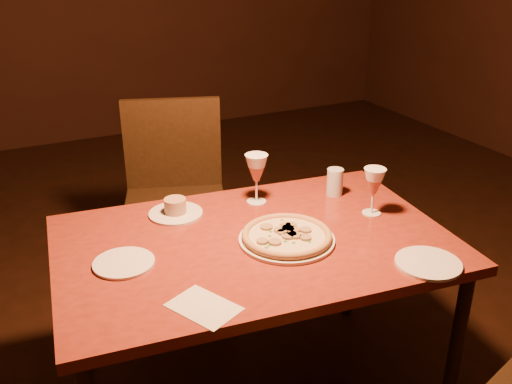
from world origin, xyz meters
name	(u,v)px	position (x,y,z in m)	size (l,w,h in m)	color
dining_table	(254,255)	(-0.08, 0.00, 0.65)	(1.41, 0.99, 0.71)	maroon
chair_far	(175,193)	(-0.09, 0.85, 0.54)	(0.59, 0.59, 0.96)	black
pizza_plate	(287,236)	(0.01, -0.07, 0.73)	(0.33, 0.33, 0.04)	silver
ramekin_saucer	(175,210)	(-0.26, 0.29, 0.73)	(0.20, 0.20, 0.06)	silver
wine_glass_far	(256,179)	(0.06, 0.26, 0.81)	(0.09, 0.09, 0.20)	#A65545
wine_glass_right	(373,191)	(0.40, -0.02, 0.80)	(0.08, 0.08, 0.18)	#A65545
water_tumbler	(335,182)	(0.37, 0.19, 0.76)	(0.07, 0.07, 0.11)	#B3BEC3
side_plate_left	(124,263)	(-0.52, 0.03, 0.71)	(0.19, 0.19, 0.01)	silver
side_plate_near	(428,263)	(0.34, -0.40, 0.71)	(0.21, 0.21, 0.01)	silver
menu_card	(204,307)	(-0.38, -0.30, 0.71)	(0.13, 0.19, 0.00)	beige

